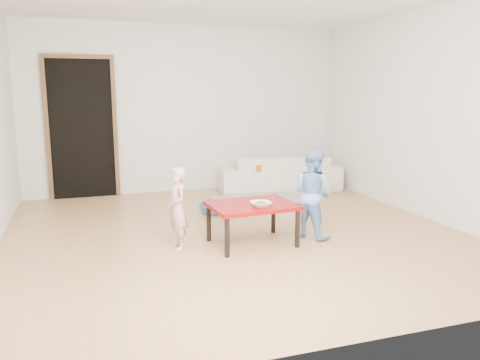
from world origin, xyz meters
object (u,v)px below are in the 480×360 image
child_pink (177,209)px  basin (215,209)px  sofa (279,173)px  bowl (261,204)px  child_blue (313,193)px  red_table (252,224)px

child_pink → basin: size_ratio=1.98×
sofa → bowl: 2.93m
child_blue → basin: bearing=4.2°
sofa → red_table: sofa is taller
sofa → basin: (-1.38, -1.16, -0.22)m
child_blue → sofa: bearing=-40.7°
red_table → bowl: bearing=-76.1°
bowl → child_blue: child_blue is taller
sofa → child_pink: bearing=54.1°
bowl → child_blue: 0.70m
bowl → child_blue: size_ratio=0.22×
sofa → child_blue: child_blue is taller
sofa → child_pink: child_pink is taller
red_table → child_pink: size_ratio=1.04×
child_pink → child_blue: 1.48m
bowl → basin: bowl is taller
child_pink → basin: child_pink is taller
sofa → basin: 1.81m
bowl → child_pink: size_ratio=0.25×
sofa → basin: sofa is taller
child_pink → basin: (0.72, 1.22, -0.35)m
bowl → basin: size_ratio=0.50×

